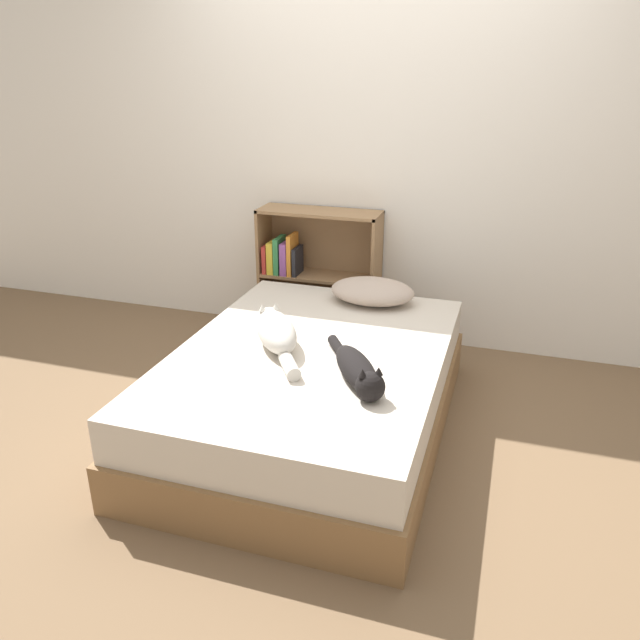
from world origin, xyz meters
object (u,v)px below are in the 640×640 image
object	(u,v)px
pillow	(372,291)
cat_light	(276,331)
cat_dark	(358,371)
bookshelf	(315,271)
bed	(312,390)

from	to	relation	value
pillow	cat_light	world-z (taller)	cat_light
cat_dark	bookshelf	xyz separation A→B (m)	(-0.66, 1.40, -0.05)
bed	cat_light	world-z (taller)	cat_light
cat_dark	bookshelf	distance (m)	1.55
bed	cat_dark	bearing A→B (deg)	-40.73
bed	cat_light	xyz separation A→B (m)	(-0.18, -0.01, 0.30)
cat_light	cat_dark	size ratio (longest dim) A/B	1.02
cat_light	cat_dark	bearing A→B (deg)	-150.67
bed	pillow	size ratio (longest dim) A/B	3.76
bed	pillow	world-z (taller)	pillow
cat_light	bookshelf	bearing A→B (deg)	-24.11
bed	pillow	xyz separation A→B (m)	(0.13, 0.71, 0.29)
bed	cat_light	size ratio (longest dim) A/B	3.18
pillow	cat_dark	size ratio (longest dim) A/B	0.86
cat_light	bookshelf	xyz separation A→B (m)	(-0.18, 1.15, -0.06)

